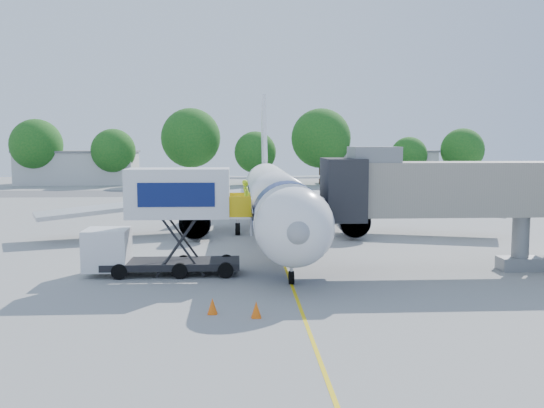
{
  "coord_description": "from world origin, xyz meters",
  "views": [
    {
      "loc": [
        -2.54,
        -38.13,
        6.92
      ],
      "look_at": [
        -0.56,
        -2.8,
        3.2
      ],
      "focal_mm": 40.0,
      "sensor_mm": 36.0,
      "label": 1
    }
  ],
  "objects": [
    {
      "name": "tree_c",
      "position": [
        -10.04,
        59.21,
        7.32
      ],
      "size": [
        9.45,
        9.45,
        12.05
      ],
      "color": "#382314",
      "rests_on": "ground"
    },
    {
      "name": "jet_bridge",
      "position": [
        7.99,
        -7.0,
        4.34
      ],
      "size": [
        13.9,
        3.2,
        6.6
      ],
      "color": "gray",
      "rests_on": "ground"
    },
    {
      "name": "tree_e",
      "position": [
        10.51,
        57.01,
        7.26
      ],
      "size": [
        9.37,
        9.37,
        11.95
      ],
      "color": "#382314",
      "rests_on": "ground"
    },
    {
      "name": "tree_a",
      "position": [
        -33.73,
        57.78,
        6.22
      ],
      "size": [
        8.04,
        8.04,
        10.25
      ],
      "color": "#382314",
      "rests_on": "ground"
    },
    {
      "name": "outbuilding_right",
      "position": [
        22.0,
        62.0,
        2.66
      ],
      "size": [
        16.4,
        7.4,
        5.3
      ],
      "color": "beige",
      "rests_on": "ground"
    },
    {
      "name": "safety_cone_b",
      "position": [
        -3.6,
        -14.38,
        0.31
      ],
      "size": [
        0.41,
        0.41,
        0.65
      ],
      "color": "#FF630D",
      "rests_on": "ground"
    },
    {
      "name": "tree_f",
      "position": [
        25.17,
        58.94,
        4.56
      ],
      "size": [
        5.9,
        5.9,
        7.52
      ],
      "color": "#382314",
      "rests_on": "ground"
    },
    {
      "name": "ground",
      "position": [
        0.0,
        0.0,
        0.0
      ],
      "size": [
        160.0,
        160.0,
        0.0
      ],
      "primitive_type": "plane",
      "color": "gray",
      "rests_on": "ground"
    },
    {
      "name": "taxiway_strip",
      "position": [
        0.0,
        42.0,
        0.0
      ],
      "size": [
        120.0,
        10.0,
        0.01
      ],
      "primitive_type": "cube",
      "color": "#59595B",
      "rests_on": "ground"
    },
    {
      "name": "safety_cone_a",
      "position": [
        -1.87,
        -14.98,
        0.31
      ],
      "size": [
        0.41,
        0.41,
        0.65
      ],
      "color": "#FF630D",
      "rests_on": "ground"
    },
    {
      "name": "catering_hiloader",
      "position": [
        -6.26,
        -7.0,
        2.76
      ],
      "size": [
        8.57,
        2.44,
        5.5
      ],
      "color": "black",
      "rests_on": "ground"
    },
    {
      "name": "tree_d",
      "position": [
        0.17,
        57.25,
        5.07
      ],
      "size": [
        6.56,
        6.56,
        8.36
      ],
      "color": "#382314",
      "rests_on": "ground"
    },
    {
      "name": "outbuilding_left",
      "position": [
        -28.0,
        60.0,
        2.66
      ],
      "size": [
        18.4,
        8.4,
        5.3
      ],
      "color": "beige",
      "rests_on": "ground"
    },
    {
      "name": "guidance_line",
      "position": [
        0.0,
        0.0,
        0.01
      ],
      "size": [
        0.15,
        70.0,
        0.01
      ],
      "primitive_type": "cube",
      "color": "yellow",
      "rests_on": "ground"
    },
    {
      "name": "tree_g",
      "position": [
        33.83,
        58.44,
        5.4
      ],
      "size": [
        6.98,
        6.98,
        8.9
      ],
      "color": "#382314",
      "rests_on": "ground"
    },
    {
      "name": "tree_b",
      "position": [
        -21.81,
        57.04,
        5.3
      ],
      "size": [
        6.85,
        6.85,
        8.73
      ],
      "color": "#382314",
      "rests_on": "ground"
    },
    {
      "name": "aircraft",
      "position": [
        0.0,
        4.12,
        2.95
      ],
      "size": [
        34.17,
        37.73,
        11.35
      ],
      "color": "white",
      "rests_on": "ground"
    },
    {
      "name": "ground_tug",
      "position": [
        2.74,
        -16.57,
        0.78
      ],
      "size": [
        4.11,
        2.89,
        1.49
      ],
      "rotation": [
        0.0,
        0.0,
        0.29
      ],
      "color": "silver",
      "rests_on": "ground"
    }
  ]
}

